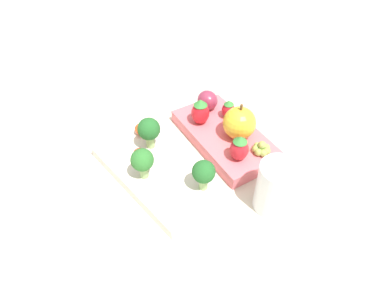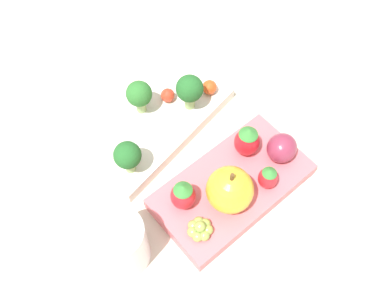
{
  "view_description": "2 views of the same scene",
  "coord_description": "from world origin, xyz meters",
  "px_view_note": "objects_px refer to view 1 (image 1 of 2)",
  "views": [
    {
      "loc": [
        -0.35,
        0.26,
        0.44
      ],
      "look_at": [
        -0.01,
        0.0,
        0.03
      ],
      "focal_mm": 32.0,
      "sensor_mm": 36.0,
      "label": 1
    },
    {
      "loc": [
        -0.23,
        -0.2,
        0.53
      ],
      "look_at": [
        -0.01,
        0.0,
        0.03
      ],
      "focal_mm": 40.0,
      "sensor_mm": 36.0,
      "label": 2
    }
  ],
  "objects_px": {
    "cherry_tomato_0": "(139,154)",
    "bento_box_fruit": "(224,136)",
    "grape_cluster": "(261,149)",
    "cherry_tomato_1": "(141,129)",
    "drinking_cup": "(277,188)",
    "strawberry_0": "(228,109)",
    "broccoli_floret_1": "(204,173)",
    "plum": "(207,100)",
    "broccoli_floret_0": "(149,130)",
    "broccoli_floret_2": "(142,161)",
    "strawberry_1": "(200,112)",
    "apple": "(239,123)",
    "bento_box_savoury": "(156,172)",
    "strawberry_2": "(239,148)"
  },
  "relations": [
    {
      "from": "cherry_tomato_0",
      "to": "bento_box_fruit",
      "type": "bearing_deg",
      "value": -103.86
    },
    {
      "from": "grape_cluster",
      "to": "cherry_tomato_1",
      "type": "bearing_deg",
      "value": 39.11
    },
    {
      "from": "drinking_cup",
      "to": "strawberry_0",
      "type": "bearing_deg",
      "value": -20.71
    },
    {
      "from": "cherry_tomato_1",
      "to": "cherry_tomato_0",
      "type": "bearing_deg",
      "value": 146.65
    },
    {
      "from": "bento_box_fruit",
      "to": "cherry_tomato_1",
      "type": "xyz_separation_m",
      "value": [
        0.09,
        0.12,
        0.02
      ]
    },
    {
      "from": "bento_box_fruit",
      "to": "grape_cluster",
      "type": "relative_size",
      "value": 6.88
    },
    {
      "from": "broccoli_floret_1",
      "to": "plum",
      "type": "xyz_separation_m",
      "value": [
        0.15,
        -0.13,
        -0.01
      ]
    },
    {
      "from": "broccoli_floret_0",
      "to": "broccoli_floret_1",
      "type": "relative_size",
      "value": 1.08
    },
    {
      "from": "bento_box_fruit",
      "to": "strawberry_0",
      "type": "xyz_separation_m",
      "value": [
        0.03,
        -0.03,
        0.03
      ]
    },
    {
      "from": "cherry_tomato_1",
      "to": "strawberry_0",
      "type": "distance_m",
      "value": 0.17
    },
    {
      "from": "plum",
      "to": "cherry_tomato_0",
      "type": "bearing_deg",
      "value": 101.35
    },
    {
      "from": "broccoli_floret_0",
      "to": "broccoli_floret_2",
      "type": "xyz_separation_m",
      "value": [
        -0.05,
        0.05,
        -0.0
      ]
    },
    {
      "from": "strawberry_1",
      "to": "plum",
      "type": "xyz_separation_m",
      "value": [
        0.03,
        -0.04,
        -0.01
      ]
    },
    {
      "from": "broccoli_floret_2",
      "to": "apple",
      "type": "bearing_deg",
      "value": -96.91
    },
    {
      "from": "bento_box_savoury",
      "to": "apple",
      "type": "height_order",
      "value": "apple"
    },
    {
      "from": "bento_box_fruit",
      "to": "broccoli_floret_0",
      "type": "xyz_separation_m",
      "value": [
        0.05,
        0.13,
        0.05
      ]
    },
    {
      "from": "strawberry_2",
      "to": "broccoli_floret_1",
      "type": "bearing_deg",
      "value": 98.14
    },
    {
      "from": "cherry_tomato_0",
      "to": "grape_cluster",
      "type": "distance_m",
      "value": 0.21
    },
    {
      "from": "apple",
      "to": "strawberry_1",
      "type": "relative_size",
      "value": 1.33
    },
    {
      "from": "apple",
      "to": "plum",
      "type": "height_order",
      "value": "apple"
    },
    {
      "from": "broccoli_floret_2",
      "to": "drinking_cup",
      "type": "xyz_separation_m",
      "value": [
        -0.16,
        -0.14,
        -0.01
      ]
    },
    {
      "from": "broccoli_floret_0",
      "to": "strawberry_0",
      "type": "height_order",
      "value": "broccoli_floret_0"
    },
    {
      "from": "cherry_tomato_0",
      "to": "grape_cluster",
      "type": "height_order",
      "value": "grape_cluster"
    },
    {
      "from": "broccoli_floret_1",
      "to": "drinking_cup",
      "type": "height_order",
      "value": "drinking_cup"
    },
    {
      "from": "bento_box_fruit",
      "to": "strawberry_2",
      "type": "bearing_deg",
      "value": 157.29
    },
    {
      "from": "bento_box_savoury",
      "to": "broccoli_floret_0",
      "type": "bearing_deg",
      "value": -23.94
    },
    {
      "from": "strawberry_0",
      "to": "strawberry_1",
      "type": "distance_m",
      "value": 0.06
    },
    {
      "from": "broccoli_floret_1",
      "to": "cherry_tomato_1",
      "type": "height_order",
      "value": "broccoli_floret_1"
    },
    {
      "from": "broccoli_floret_0",
      "to": "strawberry_0",
      "type": "distance_m",
      "value": 0.16
    },
    {
      "from": "plum",
      "to": "grape_cluster",
      "type": "xyz_separation_m",
      "value": [
        -0.15,
        0.01,
        -0.01
      ]
    },
    {
      "from": "grape_cluster",
      "to": "bento_box_fruit",
      "type": "bearing_deg",
      "value": 10.09
    },
    {
      "from": "cherry_tomato_0",
      "to": "cherry_tomato_1",
      "type": "relative_size",
      "value": 0.95
    },
    {
      "from": "broccoli_floret_2",
      "to": "grape_cluster",
      "type": "distance_m",
      "value": 0.2
    },
    {
      "from": "cherry_tomato_0",
      "to": "drinking_cup",
      "type": "distance_m",
      "value": 0.23
    },
    {
      "from": "bento_box_fruit",
      "to": "broccoli_floret_2",
      "type": "distance_m",
      "value": 0.18
    },
    {
      "from": "broccoli_floret_1",
      "to": "strawberry_2",
      "type": "relative_size",
      "value": 1.13
    },
    {
      "from": "strawberry_1",
      "to": "broccoli_floret_2",
      "type": "bearing_deg",
      "value": 107.64
    },
    {
      "from": "drinking_cup",
      "to": "broccoli_floret_1",
      "type": "bearing_deg",
      "value": 43.21
    },
    {
      "from": "bento_box_savoury",
      "to": "cherry_tomato_0",
      "type": "relative_size",
      "value": 11.31
    },
    {
      "from": "grape_cluster",
      "to": "drinking_cup",
      "type": "height_order",
      "value": "drinking_cup"
    },
    {
      "from": "bento_box_fruit",
      "to": "plum",
      "type": "bearing_deg",
      "value": -14.34
    },
    {
      "from": "strawberry_0",
      "to": "grape_cluster",
      "type": "distance_m",
      "value": 0.11
    },
    {
      "from": "apple",
      "to": "bento_box_savoury",
      "type": "bearing_deg",
      "value": 80.71
    },
    {
      "from": "broccoli_floret_1",
      "to": "broccoli_floret_2",
      "type": "xyz_separation_m",
      "value": [
        0.08,
        0.06,
        0.0
      ]
    },
    {
      "from": "bento_box_savoury",
      "to": "drinking_cup",
      "type": "xyz_separation_m",
      "value": [
        -0.16,
        -0.11,
        0.03
      ]
    },
    {
      "from": "strawberry_2",
      "to": "strawberry_0",
      "type": "bearing_deg",
      "value": -32.7
    },
    {
      "from": "drinking_cup",
      "to": "apple",
      "type": "bearing_deg",
      "value": -20.04
    },
    {
      "from": "strawberry_2",
      "to": "grape_cluster",
      "type": "bearing_deg",
      "value": -108.29
    },
    {
      "from": "broccoli_floret_2",
      "to": "strawberry_2",
      "type": "bearing_deg",
      "value": -113.72
    },
    {
      "from": "bento_box_fruit",
      "to": "plum",
      "type": "xyz_separation_m",
      "value": [
        0.07,
        -0.02,
        0.03
      ]
    }
  ]
}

